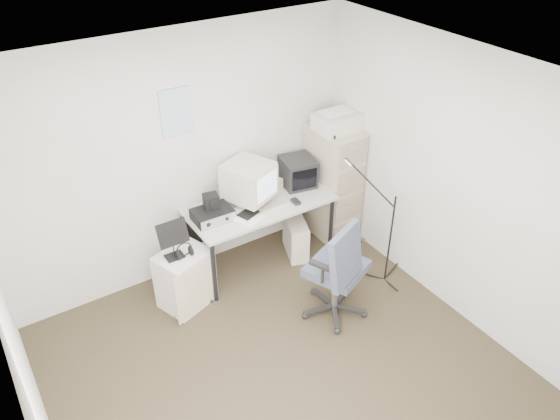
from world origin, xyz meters
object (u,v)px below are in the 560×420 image
filing_cabinet (332,183)px  office_chair (337,267)px  side_cart (185,279)px  desk (260,232)px

filing_cabinet → office_chair: size_ratio=1.19×
office_chair → side_cart: 1.45m
filing_cabinet → side_cart: filing_cabinet is taller
desk → side_cart: (-0.95, -0.17, -0.07)m
filing_cabinet → side_cart: size_ratio=2.22×
filing_cabinet → desk: 0.99m
desk → side_cart: 0.96m
filing_cabinet → office_chair: 1.33m
desk → filing_cabinet: bearing=1.8°
filing_cabinet → desk: (-0.95, -0.03, -0.29)m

